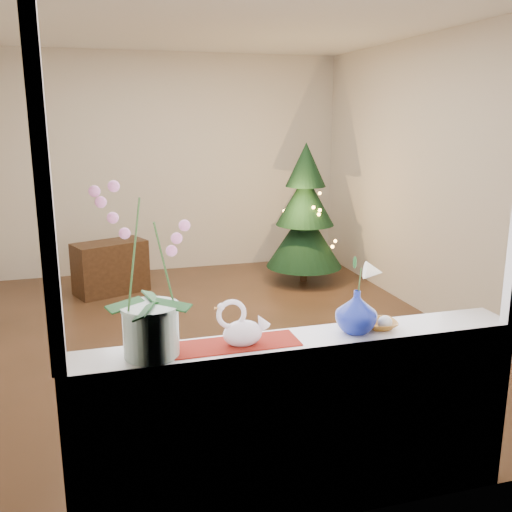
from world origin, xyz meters
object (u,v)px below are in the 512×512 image
(blue_vase, at_px, (356,308))
(paperweight, at_px, (385,323))
(xmas_tree, at_px, (305,214))
(amber_dish, at_px, (380,325))
(orchid_pot, at_px, (148,271))
(side_table, at_px, (111,267))
(swan, at_px, (243,323))

(blue_vase, height_order, paperweight, blue_vase)
(blue_vase, distance_m, xmas_tree, 4.04)
(paperweight, relative_size, amber_dish, 0.52)
(paperweight, height_order, xmas_tree, xmas_tree)
(blue_vase, xyz_separation_m, paperweight, (0.15, -0.01, -0.08))
(orchid_pot, distance_m, side_table, 4.15)
(orchid_pot, xyz_separation_m, blue_vase, (0.97, 0.01, -0.26))
(swan, relative_size, amber_dish, 1.79)
(swan, xyz_separation_m, side_table, (-0.46, 4.03, -0.73))
(side_table, bearing_deg, swan, -105.12)
(swan, xyz_separation_m, blue_vase, (0.57, 0.01, 0.01))
(paperweight, bearing_deg, swan, 179.35)
(orchid_pot, relative_size, blue_vase, 3.17)
(blue_vase, distance_m, side_table, 4.22)
(swan, bearing_deg, orchid_pot, -176.91)
(blue_vase, relative_size, xmas_tree, 0.15)
(orchid_pot, distance_m, amber_dish, 1.17)
(orchid_pot, relative_size, side_table, 0.98)
(paperweight, bearing_deg, side_table, 106.26)
(swan, distance_m, blue_vase, 0.57)
(blue_vase, bearing_deg, orchid_pot, -179.67)
(side_table, bearing_deg, orchid_pot, -110.91)
(swan, xyz_separation_m, xmas_tree, (1.78, 3.85, -0.20))
(orchid_pot, bearing_deg, paperweight, -0.47)
(swan, relative_size, side_table, 0.32)
(amber_dish, bearing_deg, side_table, 106.22)
(amber_dish, xyz_separation_m, xmas_tree, (1.08, 3.83, -0.11))
(swan, height_order, paperweight, swan)
(orchid_pot, relative_size, xmas_tree, 0.46)
(swan, xyz_separation_m, paperweight, (0.71, -0.01, -0.07))
(orchid_pot, height_order, amber_dish, orchid_pot)
(blue_vase, distance_m, paperweight, 0.17)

